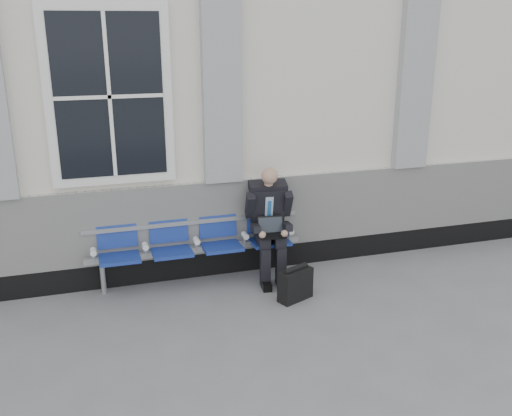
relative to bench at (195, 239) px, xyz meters
name	(u,v)px	position (x,y,z in m)	size (l,w,h in m)	color
ground	(99,354)	(-1.21, -1.32, -0.55)	(70.00, 70.00, 0.00)	slate
station_building	(74,82)	(-1.23, 2.15, 1.67)	(14.40, 4.40, 4.49)	silver
bench	(195,239)	(0.00, 0.00, 0.00)	(2.60, 0.47, 0.91)	#9EA0A3
businessman	(269,219)	(0.89, -0.13, 0.20)	(0.58, 0.78, 1.39)	black
briefcase	(295,284)	(0.98, -0.81, -0.36)	(0.44, 0.32, 0.42)	black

